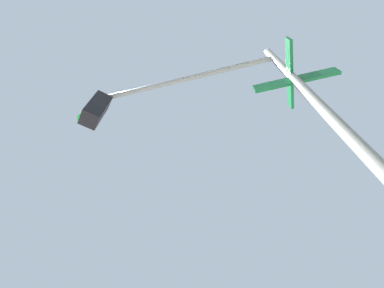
% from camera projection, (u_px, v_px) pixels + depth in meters
% --- Properties ---
extents(traffic_signal_near, '(2.74, 2.86, 6.06)m').
position_uv_depth(traffic_signal_near, '(194.00, 111.00, 3.34)').
color(traffic_signal_near, slate).
rests_on(traffic_signal_near, ground_plane).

